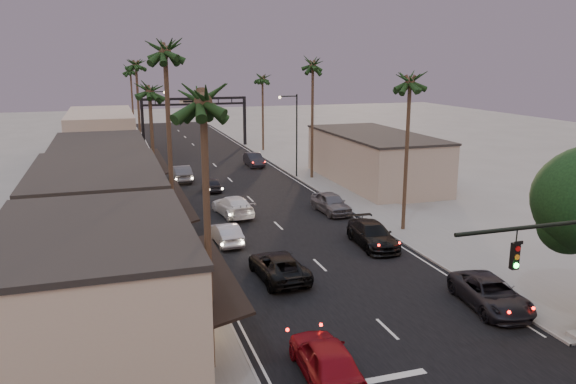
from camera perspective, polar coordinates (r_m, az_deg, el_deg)
ground at (r=54.74m, az=-4.61°, el=0.00°), size 200.00×200.00×0.00m
road at (r=59.50m, az=-5.71°, el=1.06°), size 14.00×120.00×0.02m
sidewalk_left at (r=65.17m, az=-15.22°, el=1.78°), size 5.00×92.00×0.12m
sidewalk_right at (r=68.58m, az=0.83°, el=2.80°), size 5.00×92.00×0.12m
storefront_near at (r=25.86m, az=-18.90°, el=-9.68°), size 8.00×12.00×5.50m
storefront_mid at (r=39.17m, az=-18.65°, el=-1.88°), size 8.00×14.00×5.50m
storefront_far at (r=54.85m, az=-18.50°, el=2.05°), size 8.00×16.00×5.00m
storefront_dist at (r=77.51m, az=-18.43°, el=5.54°), size 8.00×20.00×6.00m
building_right at (r=58.92m, az=8.74°, el=3.32°), size 8.00×18.00×5.00m
arch at (r=83.09m, az=-9.47°, el=8.27°), size 15.20×0.40×7.27m
streetlight_right at (r=60.41m, az=0.64°, el=6.43°), size 2.13×0.30×9.00m
streetlight_left at (r=70.47m, az=-13.62°, el=7.04°), size 2.13×0.30×9.00m
palm_la at (r=21.22m, az=-8.68°, el=10.22°), size 3.20×3.20×13.20m
palm_lb at (r=34.10m, az=-12.43°, el=14.43°), size 3.20×3.20×15.20m
palm_lc at (r=48.08m, az=-13.92°, el=10.45°), size 3.20×3.20×12.20m
palm_ld at (r=67.01m, az=-15.22°, el=12.73°), size 3.20×3.20×14.20m
palm_ra at (r=41.41m, az=12.33°, el=11.48°), size 3.20×3.20×13.20m
palm_rb at (r=59.59m, az=2.54°, el=13.16°), size 3.20×3.20×14.20m
palm_rc at (r=78.69m, az=-2.62°, el=11.76°), size 3.20×3.20×12.20m
palm_far at (r=90.00m, az=-15.74°, el=12.10°), size 3.20×3.20×13.20m
oncoming_red at (r=23.50m, az=3.85°, el=-16.50°), size 2.27×5.14×1.72m
oncoming_pickup at (r=33.13m, az=-0.98°, el=-7.52°), size 2.74×5.57×1.52m
oncoming_silver at (r=39.49m, az=-6.34°, el=-4.20°), size 1.78×4.45×1.44m
oncoming_white at (r=46.47m, az=-5.62°, el=-1.40°), size 2.97×5.80×1.61m
oncoming_dgrey at (r=55.37m, az=-7.74°, el=0.78°), size 1.60×3.90×1.33m
oncoming_grey_far at (r=60.34m, az=-10.82°, el=1.88°), size 1.95×5.19×1.69m
curbside_near at (r=31.22m, az=19.89°, el=-9.69°), size 3.23×5.78×1.53m
curbside_black at (r=39.08m, az=8.58°, el=-4.31°), size 2.60×5.73×1.63m
curbside_grey at (r=47.12m, az=4.39°, el=-1.11°), size 2.31×5.10×1.70m
curbside_far at (r=67.87m, az=-3.48°, el=3.29°), size 1.69×4.80×1.58m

